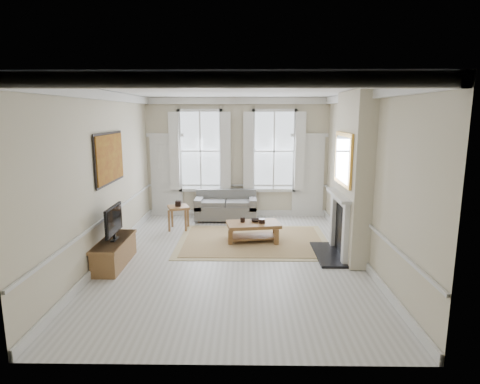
{
  "coord_description": "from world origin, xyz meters",
  "views": [
    {
      "loc": [
        0.25,
        -7.89,
        2.95
      ],
      "look_at": [
        0.12,
        0.78,
        1.25
      ],
      "focal_mm": 30.0,
      "sensor_mm": 36.0,
      "label": 1
    }
  ],
  "objects_px": {
    "coffee_table": "(253,226)",
    "tv_stand": "(115,252)",
    "sofa": "(226,207)",
    "side_table": "(179,210)"
  },
  "relations": [
    {
      "from": "sofa",
      "to": "tv_stand",
      "type": "bearing_deg",
      "value": -120.09
    },
    {
      "from": "coffee_table",
      "to": "tv_stand",
      "type": "xyz_separation_m",
      "value": [
        -2.77,
        -1.52,
        -0.12
      ]
    },
    {
      "from": "sofa",
      "to": "coffee_table",
      "type": "distance_m",
      "value": 2.12
    },
    {
      "from": "sofa",
      "to": "tv_stand",
      "type": "xyz_separation_m",
      "value": [
        -2.03,
        -3.51,
        -0.09
      ]
    },
    {
      "from": "sofa",
      "to": "tv_stand",
      "type": "distance_m",
      "value": 4.06
    },
    {
      "from": "coffee_table",
      "to": "tv_stand",
      "type": "relative_size",
      "value": 0.91
    },
    {
      "from": "coffee_table",
      "to": "tv_stand",
      "type": "bearing_deg",
      "value": -160.53
    },
    {
      "from": "coffee_table",
      "to": "side_table",
      "type": "bearing_deg",
      "value": 143.3
    },
    {
      "from": "sofa",
      "to": "side_table",
      "type": "xyz_separation_m",
      "value": [
        -1.18,
        -1.0,
        0.15
      ]
    },
    {
      "from": "side_table",
      "to": "tv_stand",
      "type": "bearing_deg",
      "value": -108.87
    }
  ]
}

